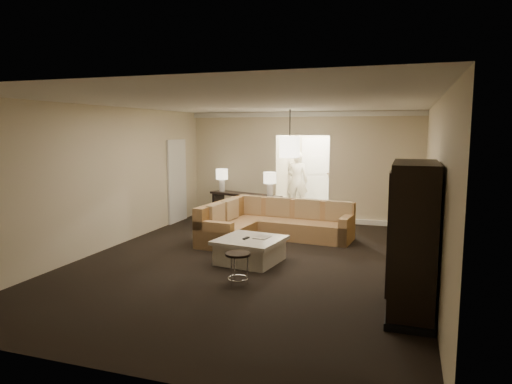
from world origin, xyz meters
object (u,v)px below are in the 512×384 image
(coffee_table, at_px, (250,250))
(drink_table, at_px, (238,262))
(person, at_px, (297,178))
(armoire, at_px, (412,242))
(console_table, at_px, (245,206))
(sectional_sofa, at_px, (269,224))

(coffee_table, height_order, drink_table, drink_table)
(coffee_table, relative_size, person, 0.63)
(coffee_table, distance_m, armoire, 3.16)
(coffee_table, distance_m, console_table, 3.39)
(drink_table, bearing_deg, armoire, -7.86)
(sectional_sofa, relative_size, console_table, 1.47)
(armoire, bearing_deg, sectional_sofa, 131.26)
(coffee_table, xyz_separation_m, armoire, (2.69, -1.50, 0.71))
(sectional_sofa, distance_m, coffee_table, 1.80)
(sectional_sofa, xyz_separation_m, drink_table, (0.40, -2.94, 0.02))
(console_table, height_order, person, person)
(sectional_sofa, bearing_deg, console_table, 132.80)
(drink_table, height_order, person, person)
(sectional_sofa, xyz_separation_m, person, (-0.25, 3.60, 0.63))
(drink_table, xyz_separation_m, person, (-0.65, 6.54, 0.61))
(person, bearing_deg, armoire, 107.03)
(coffee_table, bearing_deg, drink_table, -79.93)
(armoire, relative_size, person, 1.01)
(sectional_sofa, distance_m, armoire, 4.41)
(coffee_table, height_order, armoire, armoire)
(sectional_sofa, relative_size, person, 1.54)
(drink_table, relative_size, person, 0.25)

